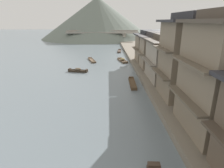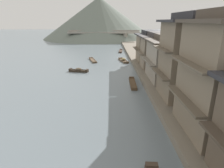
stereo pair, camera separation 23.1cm
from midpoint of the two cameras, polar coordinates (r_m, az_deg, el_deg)
The scene contains 12 objects.
riverbank_right at distance 36.55m, azimuth 20.85°, elevation 4.34°, with size 18.00×110.00×0.64m, color slate.
boat_moored_nearest at distance 26.80m, azimuth 5.98°, elevation 0.18°, with size 0.98×5.11×0.43m.
boat_moored_second at distance 33.82m, azimuth -10.45°, elevation 4.08°, with size 3.57×1.60×0.70m.
boat_moored_third at distance 42.20m, azimuth 3.04°, elevation 7.23°, with size 2.12×4.99×0.76m.
boat_midriver_drifting at distance 42.91m, azimuth -6.26°, elevation 7.15°, with size 2.31×5.38×0.36m.
boat_midriver_upstream at distance 55.92m, azimuth 2.13°, elevation 9.92°, with size 1.47×5.73×0.40m.
house_waterfront_tall at distance 21.36m, azimuth 22.82°, elevation 7.40°, with size 6.96×5.86×8.74m.
house_waterfront_narrow at distance 27.64m, azimuth 16.87°, elevation 7.53°, with size 6.70×7.68×6.14m.
house_waterfront_far at distance 34.54m, azimuth 13.64°, elevation 9.91°, with size 7.13×5.66×6.14m.
house_waterfront_end at distance 39.87m, azimuth 11.19°, elevation 11.18°, with size 6.49×5.89×6.14m.
stone_bridge at distance 79.94m, azimuth -3.05°, elevation 14.81°, with size 29.48×2.40×4.93m.
hill_far_west at distance 100.89m, azimuth -4.39°, elevation 19.30°, with size 56.19×56.19×19.72m, color slate.
Camera 1 is at (2.37, -2.89, 8.57)m, focal length 30.21 mm.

